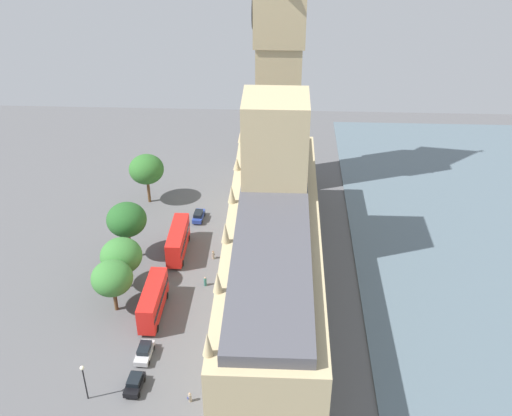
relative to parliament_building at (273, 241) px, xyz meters
name	(u,v)px	position (x,y,z in m)	size (l,w,h in m)	color
ground_plane	(259,294)	(1.99, 2.04, -8.59)	(149.13, 149.13, 0.00)	#565659
river_thames	(505,301)	(-35.62, 2.04, -8.46)	(43.92, 134.22, 0.25)	slate
parliament_building	(273,241)	(0.00, 0.00, 0.00)	(13.68, 59.07, 28.18)	tan
clock_tower	(279,39)	(-0.11, -33.89, 20.80)	(9.41, 9.41, 56.80)	tan
car_blue_midblock	(199,216)	(13.96, -19.02, -7.70)	(2.02, 4.33, 1.74)	navy
double_decker_bus_corner	(178,240)	(16.02, -8.37, -5.95)	(2.65, 10.50, 4.75)	red
double_decker_bus_near_tower	(153,300)	(17.26, 7.30, -5.95)	(2.82, 10.55, 4.75)	red
car_silver_under_trees	(144,352)	(16.92, 15.99, -7.70)	(2.14, 4.53, 1.74)	#B7B7BC
car_black_far_end	(135,383)	(17.06, 21.62, -7.70)	(2.21, 4.13, 1.74)	black
pedestrian_opposite_hall	(190,397)	(9.73, 23.41, -7.92)	(0.63, 0.57, 1.49)	gray
pedestrian_leading	(205,282)	(10.50, 0.21, -7.86)	(0.58, 0.66, 1.62)	#336B60
pedestrian_by_river_gate	(213,255)	(10.02, -6.99, -7.88)	(0.55, 0.63, 1.58)	gray
plane_tree_kerbside	(121,256)	(23.02, 1.11, -2.64)	(6.39, 6.39, 8.68)	brown
plane_tree_trailing	(127,220)	(23.86, -6.88, -1.19)	(6.51, 6.51, 10.19)	brown
plane_tree_slot_10	(146,169)	(24.30, -25.18, -1.56)	(6.54, 6.54, 9.83)	brown
plane_tree_slot_11	(112,278)	(23.11, 6.50, -2.75)	(6.08, 6.08, 8.45)	brown
street_lamp_slot_12	(84,376)	(22.64, 23.54, -4.61)	(0.56, 0.56, 5.61)	black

